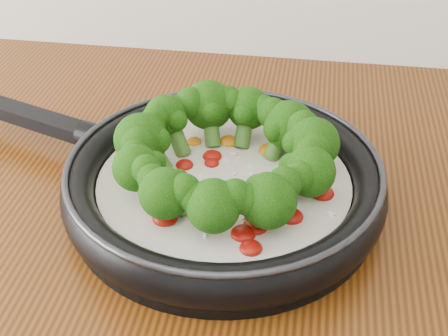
# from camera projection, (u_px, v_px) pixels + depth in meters

# --- Properties ---
(skillet) EXTENTS (0.57, 0.44, 0.10)m
(skillet) POSITION_uv_depth(u_px,v_px,m) (223.00, 175.00, 0.66)
(skillet) COLOR black
(skillet) RESTS_ON counter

